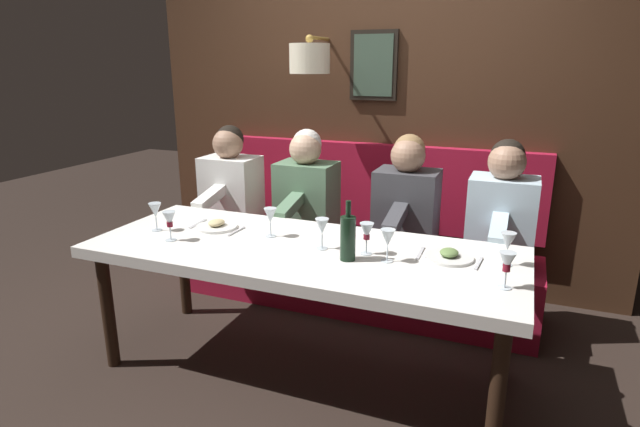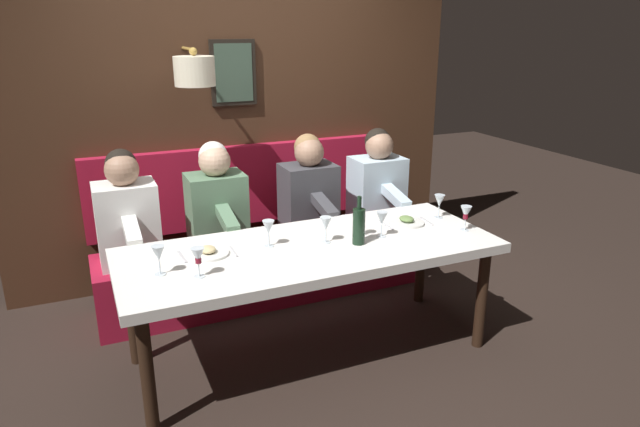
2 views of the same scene
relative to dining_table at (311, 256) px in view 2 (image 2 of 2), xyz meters
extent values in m
plane|color=black|center=(0.00, 0.00, -0.67)|extent=(12.00, 12.00, 0.00)
cube|color=silver|center=(0.00, 0.00, 0.04)|extent=(0.90, 2.27, 0.06)
cylinder|color=black|center=(-0.35, -1.04, -0.33)|extent=(0.07, 0.07, 0.68)
cylinder|color=black|center=(-0.35, 1.04, -0.33)|extent=(0.07, 0.07, 0.68)
cylinder|color=black|center=(0.35, -1.04, -0.33)|extent=(0.07, 0.07, 0.68)
cylinder|color=black|center=(0.35, 1.04, -0.33)|extent=(0.07, 0.07, 0.68)
cube|color=maroon|center=(0.89, 0.00, -0.45)|extent=(0.52, 2.47, 0.45)
cube|color=#422819|center=(1.48, 0.00, 0.78)|extent=(0.10, 3.67, 2.90)
cube|color=maroon|center=(1.39, 0.00, 0.10)|extent=(0.10, 2.47, 0.64)
cube|color=black|center=(1.42, 0.04, 0.98)|extent=(0.04, 0.35, 0.49)
cube|color=#384C3D|center=(1.40, 0.04, 0.98)|extent=(0.01, 0.29, 0.43)
cylinder|color=#A37F38|center=(1.25, 0.41, 1.17)|extent=(0.35, 0.02, 0.02)
cylinder|color=beige|center=(1.08, 0.41, 1.03)|extent=(0.28, 0.28, 0.20)
sphere|color=#A37F38|center=(1.08, 0.41, 1.16)|extent=(0.06, 0.06, 0.06)
cube|color=silver|center=(0.89, -0.95, 0.06)|extent=(0.30, 0.40, 0.56)
sphere|color=#A37A60|center=(0.87, -0.95, 0.44)|extent=(0.22, 0.22, 0.22)
sphere|color=black|center=(0.90, -0.95, 0.47)|extent=(0.20, 0.20, 0.20)
cube|color=silver|center=(0.60, -0.95, 0.10)|extent=(0.33, 0.09, 0.14)
cube|color=#3D3D42|center=(0.89, -0.36, 0.06)|extent=(0.30, 0.40, 0.56)
sphere|color=#A37A60|center=(0.87, -0.36, 0.44)|extent=(0.22, 0.22, 0.22)
sphere|color=#937047|center=(0.90, -0.36, 0.47)|extent=(0.20, 0.20, 0.20)
cube|color=#3D3D42|center=(0.60, -0.36, 0.10)|extent=(0.33, 0.09, 0.14)
cube|color=#567A5B|center=(0.89, 0.35, 0.06)|extent=(0.30, 0.40, 0.56)
sphere|color=#D1A889|center=(0.87, 0.35, 0.44)|extent=(0.22, 0.22, 0.22)
sphere|color=silver|center=(0.90, 0.35, 0.47)|extent=(0.20, 0.20, 0.20)
cube|color=#567A5B|center=(0.60, 0.35, 0.10)|extent=(0.33, 0.09, 0.14)
cube|color=white|center=(0.89, 0.96, 0.06)|extent=(0.30, 0.40, 0.56)
sphere|color=#A37A60|center=(0.87, 0.96, 0.44)|extent=(0.22, 0.22, 0.22)
sphere|color=black|center=(0.90, 0.96, 0.47)|extent=(0.20, 0.20, 0.20)
cube|color=white|center=(0.60, 0.96, 0.10)|extent=(0.33, 0.09, 0.14)
cylinder|color=white|center=(0.11, 0.60, 0.07)|extent=(0.24, 0.24, 0.01)
ellipsoid|color=#D1BC84|center=(0.11, 0.60, 0.10)|extent=(0.11, 0.09, 0.04)
cube|color=silver|center=(0.09, 0.45, 0.07)|extent=(0.17, 0.02, 0.01)
cube|color=silver|center=(0.13, 0.74, 0.07)|extent=(0.18, 0.03, 0.01)
cylinder|color=silver|center=(0.12, -0.74, 0.07)|extent=(0.24, 0.24, 0.01)
ellipsoid|color=#668447|center=(0.12, -0.74, 0.10)|extent=(0.11, 0.09, 0.04)
cube|color=silver|center=(0.10, -0.89, 0.07)|extent=(0.17, 0.03, 0.01)
cube|color=silver|center=(0.14, -0.60, 0.07)|extent=(0.18, 0.02, 0.01)
cylinder|color=silver|center=(0.10, 0.23, 0.07)|extent=(0.06, 0.06, 0.00)
cylinder|color=silver|center=(0.10, 0.23, 0.11)|extent=(0.01, 0.01, 0.07)
cone|color=silver|center=(0.10, 0.23, 0.19)|extent=(0.07, 0.07, 0.08)
cylinder|color=silver|center=(0.03, -0.34, 0.07)|extent=(0.06, 0.06, 0.00)
cylinder|color=silver|center=(0.03, -0.34, 0.11)|extent=(0.01, 0.01, 0.07)
cone|color=silver|center=(0.03, -0.34, 0.19)|extent=(0.07, 0.07, 0.08)
cylinder|color=maroon|center=(0.03, -0.34, 0.16)|extent=(0.03, 0.03, 0.02)
cylinder|color=silver|center=(-0.05, 0.89, 0.07)|extent=(0.06, 0.06, 0.00)
cylinder|color=silver|center=(-0.05, 0.89, 0.11)|extent=(0.01, 0.01, 0.07)
cone|color=silver|center=(-0.05, 0.89, 0.19)|extent=(0.07, 0.07, 0.08)
cylinder|color=silver|center=(-0.03, -0.47, 0.07)|extent=(0.06, 0.06, 0.00)
cylinder|color=silver|center=(-0.03, -0.47, 0.11)|extent=(0.01, 0.01, 0.07)
cone|color=silver|center=(-0.03, -0.47, 0.19)|extent=(0.07, 0.07, 0.08)
cylinder|color=silver|center=(-0.15, -1.02, 0.07)|extent=(0.06, 0.06, 0.00)
cylinder|color=silver|center=(-0.15, -1.02, 0.11)|extent=(0.01, 0.01, 0.07)
cone|color=silver|center=(-0.15, -1.02, 0.19)|extent=(0.07, 0.07, 0.08)
cylinder|color=maroon|center=(-0.15, -1.02, 0.16)|extent=(0.03, 0.03, 0.03)
cylinder|color=silver|center=(0.02, -0.11, 0.07)|extent=(0.06, 0.06, 0.00)
cylinder|color=silver|center=(0.02, -0.11, 0.11)|extent=(0.01, 0.01, 0.07)
cone|color=silver|center=(0.02, -0.11, 0.19)|extent=(0.07, 0.07, 0.08)
cylinder|color=silver|center=(0.13, -1.01, 0.07)|extent=(0.06, 0.06, 0.00)
cylinder|color=silver|center=(0.13, -1.01, 0.11)|extent=(0.01, 0.01, 0.07)
cone|color=silver|center=(0.13, -1.01, 0.19)|extent=(0.07, 0.07, 0.08)
cylinder|color=silver|center=(-0.17, 0.71, 0.07)|extent=(0.06, 0.06, 0.00)
cylinder|color=silver|center=(-0.17, 0.71, 0.11)|extent=(0.01, 0.01, 0.07)
cone|color=silver|center=(-0.17, 0.71, 0.19)|extent=(0.07, 0.07, 0.08)
cylinder|color=maroon|center=(-0.17, 0.71, 0.16)|extent=(0.03, 0.03, 0.03)
cylinder|color=black|center=(-0.08, -0.28, 0.18)|extent=(0.08, 0.08, 0.22)
cylinder|color=black|center=(-0.08, -0.28, 0.33)|extent=(0.03, 0.03, 0.08)
camera|label=1|loc=(-2.34, -1.04, 1.00)|focal=28.97mm
camera|label=2|loc=(-2.92, 1.22, 1.33)|focal=31.85mm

